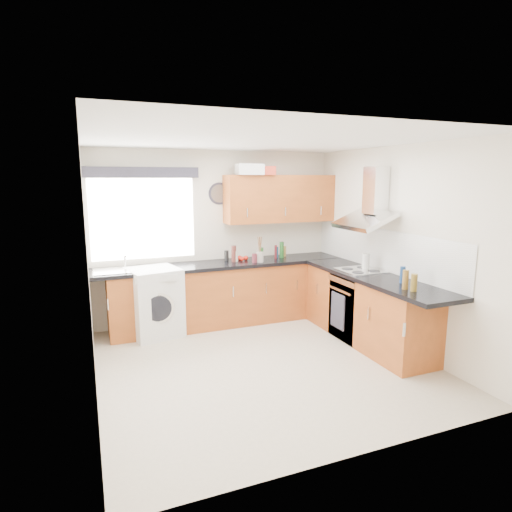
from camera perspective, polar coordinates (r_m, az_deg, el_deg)
name	(u,v)px	position (r m, az deg, el deg)	size (l,w,h in m)	color
ground_plane	(263,364)	(5.07, 0.98, -14.15)	(3.60, 3.60, 0.00)	beige
ceiling	(264,140)	(4.64, 1.08, 15.26)	(3.60, 3.60, 0.02)	white
wall_back	(217,237)	(6.37, -5.28, 2.59)	(3.60, 0.02, 2.50)	silver
wall_front	(361,299)	(3.16, 13.88, -5.58)	(3.60, 0.02, 2.50)	silver
wall_left	(88,270)	(4.34, -21.46, -1.70)	(0.02, 3.60, 2.50)	silver
wall_right	(396,247)	(5.64, 18.15, 1.12)	(0.02, 3.60, 2.50)	silver
window	(143,219)	(6.12, -14.80, 4.80)	(1.40, 0.02, 1.10)	silver
window_blind	(142,172)	(6.00, -14.97, 10.73)	(1.50, 0.18, 0.14)	#26242F
splashback	(380,249)	(5.87, 16.17, 0.88)	(0.01, 3.00, 0.54)	white
base_cab_back	(217,296)	(6.24, -5.27, -5.28)	(3.00, 0.58, 0.86)	brown
base_cab_corner	(314,286)	(6.84, 7.74, -3.93)	(0.60, 0.60, 0.86)	brown
base_cab_right	(366,309)	(5.75, 14.50, -6.90)	(0.58, 2.10, 0.86)	brown
worktop_back	(223,264)	(6.15, -4.42, -1.12)	(3.60, 0.62, 0.05)	black
worktop_right	(375,278)	(5.52, 15.54, -2.80)	(0.62, 2.42, 0.05)	black
sink	(127,267)	(5.89, -16.88, -1.41)	(0.84, 0.46, 0.10)	silver
oven	(359,307)	(5.87, 13.55, -6.58)	(0.56, 0.58, 0.85)	black
hob_plate	(360,270)	(5.74, 13.75, -1.88)	(0.52, 0.52, 0.01)	silver
extractor_hood	(370,205)	(5.69, 14.94, 6.64)	(0.52, 0.78, 0.66)	silver
upper_cabinets	(280,199)	(6.50, 3.22, 7.64)	(1.70, 0.35, 0.70)	brown
washing_machine	(155,302)	(5.94, -13.36, -6.00)	(0.63, 0.61, 0.92)	silver
wall_clock	(220,194)	(6.31, -4.88, 8.29)	(0.32, 0.32, 0.04)	#26242F
casserole	(250,169)	(6.19, -0.87, 11.48)	(0.37, 0.27, 0.15)	silver
storage_box	(265,171)	(6.28, 1.27, 11.31)	(0.27, 0.22, 0.12)	red
utensil_pot	(260,257)	(6.16, 0.50, -0.11)	(0.11, 0.11, 0.15)	gray
kitchen_roll	(366,261)	(5.84, 14.42, -0.70)	(0.10, 0.10, 0.22)	silver
tomato_cluster	(242,258)	(6.29, -1.82, -0.29)	(0.15, 0.15, 0.07)	red
jar_0	(262,255)	(6.18, 0.75, 0.17)	(0.06, 0.06, 0.21)	#1A4217
jar_1	(234,254)	(6.19, -2.98, 0.31)	(0.07, 0.07, 0.24)	#50211C
jar_2	(277,252)	(6.53, 2.77, 0.51)	(0.05, 0.05, 0.16)	#185577
jar_3	(255,258)	(6.14, -0.20, -0.27)	(0.08, 0.08, 0.13)	#5B2028
jar_4	(235,256)	(6.21, -2.76, -0.05)	(0.07, 0.07, 0.15)	beige
jar_5	(285,251)	(6.63, 3.83, 0.64)	(0.05, 0.05, 0.16)	olive
jar_6	(282,250)	(6.51, 3.44, 0.83)	(0.06, 0.06, 0.24)	#1F561E
jar_7	(227,256)	(6.30, -3.95, 0.07)	(0.06, 0.06, 0.15)	black
jar_8	(276,252)	(6.44, 2.64, 0.55)	(0.04, 0.04, 0.20)	#4D1015
bottle_0	(405,280)	(4.92, 19.31, -3.01)	(0.07, 0.07, 0.21)	brown
bottle_1	(403,275)	(5.20, 18.96, -2.38)	(0.06, 0.06, 0.19)	navy
bottle_2	(414,283)	(4.87, 20.33, -3.34)	(0.07, 0.07, 0.19)	brown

